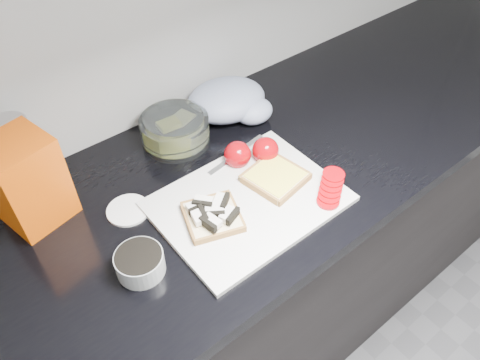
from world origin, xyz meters
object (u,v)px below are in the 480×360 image
steel_canister (22,161)px  glass_bowl (175,131)px  bread_bag (27,181)px  cutting_board (248,201)px

steel_canister → glass_bowl: bearing=-7.8°
glass_bowl → bread_bag: (-0.37, -0.02, 0.07)m
cutting_board → glass_bowl: bearing=91.6°
glass_bowl → cutting_board: bearing=-88.4°
glass_bowl → steel_canister: 0.36m
cutting_board → steel_canister: (-0.36, 0.33, 0.09)m
cutting_board → bread_bag: (-0.37, 0.26, 0.10)m
cutting_board → glass_bowl: glass_bowl is taller
cutting_board → glass_bowl: 0.28m
cutting_board → steel_canister: 0.50m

